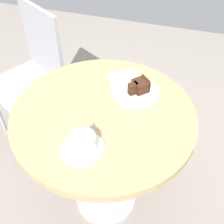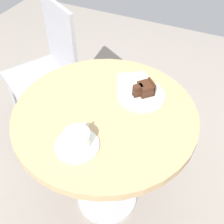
{
  "view_description": "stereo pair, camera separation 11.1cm",
  "coord_description": "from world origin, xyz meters",
  "px_view_note": "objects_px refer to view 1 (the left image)",
  "views": [
    {
      "loc": [
        -0.79,
        -0.28,
        1.53
      ],
      "look_at": [
        -0.03,
        -0.05,
        0.75
      ],
      "focal_mm": 45.0,
      "sensor_mm": 36.0,
      "label": 1
    },
    {
      "loc": [
        -0.75,
        -0.38,
        1.53
      ],
      "look_at": [
        -0.03,
        -0.05,
        0.75
      ],
      "focal_mm": 45.0,
      "sensor_mm": 36.0,
      "label": 2
    }
  ],
  "objects_px": {
    "cake_slice": "(139,86)",
    "napkin": "(126,81)",
    "cake_plate": "(136,93)",
    "cafe_chair": "(34,69)",
    "coffee_cup": "(83,142)",
    "saucer": "(82,149)",
    "teaspoon": "(75,157)",
    "fork": "(123,89)"
  },
  "relations": [
    {
      "from": "cake_slice",
      "to": "napkin",
      "type": "xyz_separation_m",
      "value": [
        0.06,
        0.08,
        -0.04
      ]
    },
    {
      "from": "cake_plate",
      "to": "cafe_chair",
      "type": "xyz_separation_m",
      "value": [
        0.25,
        0.68,
        -0.18
      ]
    },
    {
      "from": "coffee_cup",
      "to": "cake_slice",
      "type": "distance_m",
      "value": 0.39
    },
    {
      "from": "saucer",
      "to": "napkin",
      "type": "bearing_deg",
      "value": -6.4
    },
    {
      "from": "coffee_cup",
      "to": "cake_plate",
      "type": "bearing_deg",
      "value": -17.64
    },
    {
      "from": "cake_plate",
      "to": "teaspoon",
      "type": "bearing_deg",
      "value": 162.89
    },
    {
      "from": "saucer",
      "to": "cafe_chair",
      "type": "bearing_deg",
      "value": 42.58
    },
    {
      "from": "teaspoon",
      "to": "cake_plate",
      "type": "xyz_separation_m",
      "value": [
        0.41,
        -0.13,
        -0.01
      ]
    },
    {
      "from": "saucer",
      "to": "coffee_cup",
      "type": "height_order",
      "value": "coffee_cup"
    },
    {
      "from": "teaspoon",
      "to": "cake_slice",
      "type": "bearing_deg",
      "value": -130.14
    },
    {
      "from": "coffee_cup",
      "to": "fork",
      "type": "distance_m",
      "value": 0.36
    },
    {
      "from": "cake_plate",
      "to": "napkin",
      "type": "distance_m",
      "value": 0.1
    },
    {
      "from": "fork",
      "to": "cafe_chair",
      "type": "distance_m",
      "value": 0.7
    },
    {
      "from": "cafe_chair",
      "to": "saucer",
      "type": "bearing_deg",
      "value": -17.29
    },
    {
      "from": "cake_plate",
      "to": "coffee_cup",
      "type": "bearing_deg",
      "value": 162.36
    },
    {
      "from": "saucer",
      "to": "fork",
      "type": "bearing_deg",
      "value": -8.65
    },
    {
      "from": "coffee_cup",
      "to": "fork",
      "type": "bearing_deg",
      "value": -8.28
    },
    {
      "from": "coffee_cup",
      "to": "cake_plate",
      "type": "distance_m",
      "value": 0.38
    },
    {
      "from": "cake_plate",
      "to": "napkin",
      "type": "height_order",
      "value": "cake_plate"
    },
    {
      "from": "teaspoon",
      "to": "fork",
      "type": "distance_m",
      "value": 0.41
    },
    {
      "from": "teaspoon",
      "to": "cafe_chair",
      "type": "bearing_deg",
      "value": -72.08
    },
    {
      "from": "teaspoon",
      "to": "fork",
      "type": "bearing_deg",
      "value": -121.09
    },
    {
      "from": "cake_plate",
      "to": "fork",
      "type": "height_order",
      "value": "fork"
    },
    {
      "from": "cake_slice",
      "to": "napkin",
      "type": "relative_size",
      "value": 0.44
    },
    {
      "from": "napkin",
      "to": "cafe_chair",
      "type": "xyz_separation_m",
      "value": [
        0.18,
        0.61,
        -0.18
      ]
    },
    {
      "from": "napkin",
      "to": "saucer",
      "type": "bearing_deg",
      "value": 173.6
    },
    {
      "from": "saucer",
      "to": "fork",
      "type": "distance_m",
      "value": 0.37
    },
    {
      "from": "coffee_cup",
      "to": "teaspoon",
      "type": "xyz_separation_m",
      "value": [
        -0.05,
        0.01,
        -0.03
      ]
    },
    {
      "from": "saucer",
      "to": "cake_slice",
      "type": "height_order",
      "value": "cake_slice"
    },
    {
      "from": "cake_slice",
      "to": "cafe_chair",
      "type": "xyz_separation_m",
      "value": [
        0.24,
        0.69,
        -0.22
      ]
    },
    {
      "from": "teaspoon",
      "to": "napkin",
      "type": "xyz_separation_m",
      "value": [
        0.48,
        -0.06,
        -0.01
      ]
    },
    {
      "from": "coffee_cup",
      "to": "cafe_chair",
      "type": "height_order",
      "value": "cafe_chair"
    },
    {
      "from": "cake_slice",
      "to": "napkin",
      "type": "distance_m",
      "value": 0.11
    },
    {
      "from": "napkin",
      "to": "teaspoon",
      "type": "bearing_deg",
      "value": 173.2
    },
    {
      "from": "fork",
      "to": "cafe_chair",
      "type": "xyz_separation_m",
      "value": [
        0.25,
        0.62,
        -0.19
      ]
    },
    {
      "from": "cake_slice",
      "to": "cafe_chair",
      "type": "relative_size",
      "value": 0.11
    },
    {
      "from": "napkin",
      "to": "fork",
      "type": "bearing_deg",
      "value": -175.22
    },
    {
      "from": "teaspoon",
      "to": "coffee_cup",
      "type": "bearing_deg",
      "value": -125.4
    },
    {
      "from": "cake_slice",
      "to": "cake_plate",
      "type": "bearing_deg",
      "value": 135.22
    },
    {
      "from": "fork",
      "to": "cafe_chair",
      "type": "relative_size",
      "value": 0.14
    },
    {
      "from": "napkin",
      "to": "coffee_cup",
      "type": "bearing_deg",
      "value": 173.94
    },
    {
      "from": "coffee_cup",
      "to": "fork",
      "type": "height_order",
      "value": "coffee_cup"
    }
  ]
}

